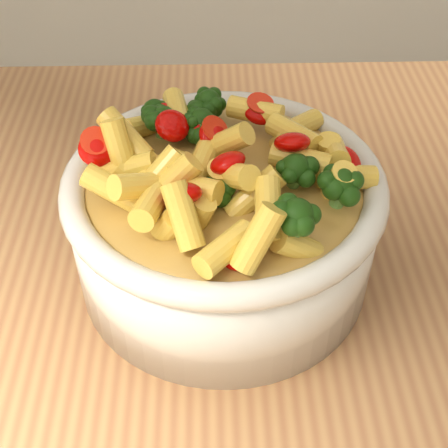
{
  "coord_description": "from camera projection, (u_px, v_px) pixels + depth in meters",
  "views": [
    {
      "loc": [
        0.0,
        -0.31,
        1.28
      ],
      "look_at": [
        0.01,
        0.05,
        0.95
      ],
      "focal_mm": 50.0,
      "sensor_mm": 36.0,
      "label": 1
    }
  ],
  "objects": [
    {
      "name": "table",
      "position": [
        213.0,
        388.0,
        0.56
      ],
      "size": [
        1.2,
        0.8,
        0.9
      ],
      "color": "#A57547",
      "rests_on": "ground"
    },
    {
      "name": "pasta_salad",
      "position": [
        224.0,
        156.0,
        0.44
      ],
      "size": [
        0.19,
        0.19,
        0.04
      ],
      "color": "#FFDD50",
      "rests_on": "serving_bowl"
    },
    {
      "name": "serving_bowl",
      "position": [
        224.0,
        223.0,
        0.49
      ],
      "size": [
        0.24,
        0.24,
        0.1
      ],
      "color": "silver",
      "rests_on": "table"
    }
  ]
}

